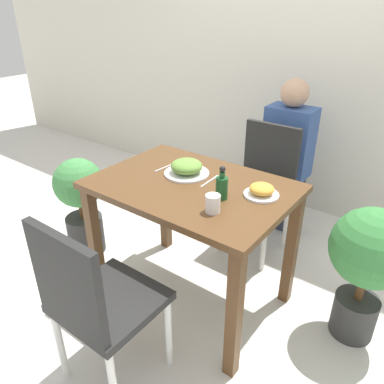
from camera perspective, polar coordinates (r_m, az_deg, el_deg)
ground_plane at (r=2.43m, az=0.00°, el=-15.40°), size 16.00×16.00×0.00m
wall_back at (r=3.17m, az=17.85°, el=19.76°), size 8.00×0.05×2.60m
dining_table at (r=2.05m, az=0.00°, el=-1.88°), size 1.05×0.74×0.78m
chair_near at (r=1.70m, az=-14.57°, el=-15.64°), size 0.42×0.42×0.90m
chair_far at (r=2.66m, az=10.53°, el=1.49°), size 0.42×0.42×0.90m
food_plate at (r=2.08m, az=-0.82°, el=3.69°), size 0.25×0.25×0.09m
side_plate at (r=1.89m, az=10.55°, el=0.19°), size 0.18×0.18×0.07m
drink_cup at (r=1.71m, az=3.19°, el=-1.77°), size 0.07×0.07×0.09m
sauce_bottle at (r=1.82m, az=4.56°, el=0.87°), size 0.06×0.06×0.17m
fork_utensil at (r=2.19m, az=-4.07°, el=3.78°), size 0.03×0.17×0.00m
spoon_utensil at (r=2.02m, az=2.71°, el=1.68°), size 0.02×0.17×0.00m
potted_plant_left at (r=2.70m, az=-16.58°, el=-1.18°), size 0.34×0.34×0.72m
potted_plant_right at (r=2.09m, az=25.31°, el=-9.29°), size 0.41×0.41×0.77m
person_figure at (r=2.93m, az=14.23°, el=5.04°), size 0.34×0.22×1.17m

